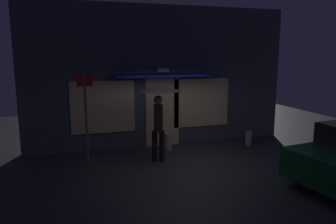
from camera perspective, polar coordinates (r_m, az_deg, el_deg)
The scene contains 6 objects.
ground_plane at distance 8.62m, azimuth 3.11°, elevation -9.72°, with size 18.00×18.00×0.00m, color #2D2D33.
building_facade at distance 10.35m, azimuth -1.29°, elevation 6.14°, with size 8.55×1.00×4.45m.
person_with_umbrella at distance 8.64m, azimuth -1.78°, elevation 1.91°, with size 1.29×1.29×2.12m.
street_sign_post at distance 8.54m, azimuth -14.37°, elevation -0.25°, with size 0.40×0.07×2.53m.
sidewalk_bollard at distance 9.98m, azimuth -0.00°, elevation -5.33°, with size 0.24×0.24×0.52m, color #B2A899.
sidewalk_bollard_2 at distance 10.87m, azimuth 14.17°, elevation -4.52°, with size 0.21×0.21×0.46m, color #9E998E.
Camera 1 is at (-2.81, -7.59, 2.94)m, focal length 34.25 mm.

